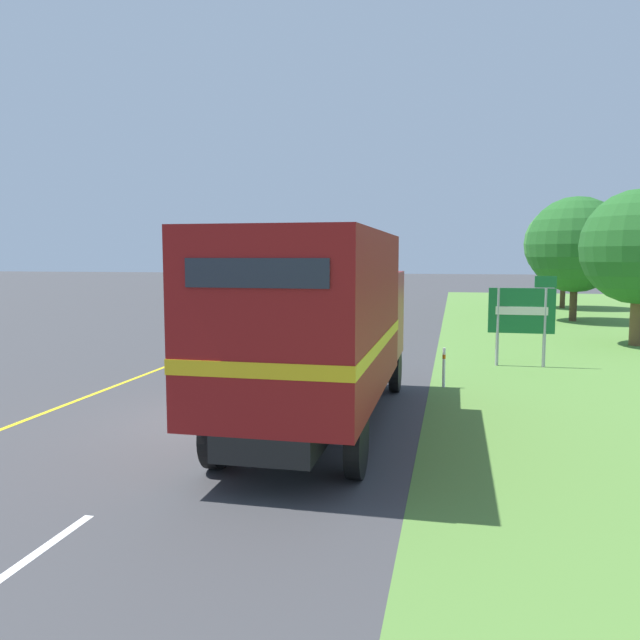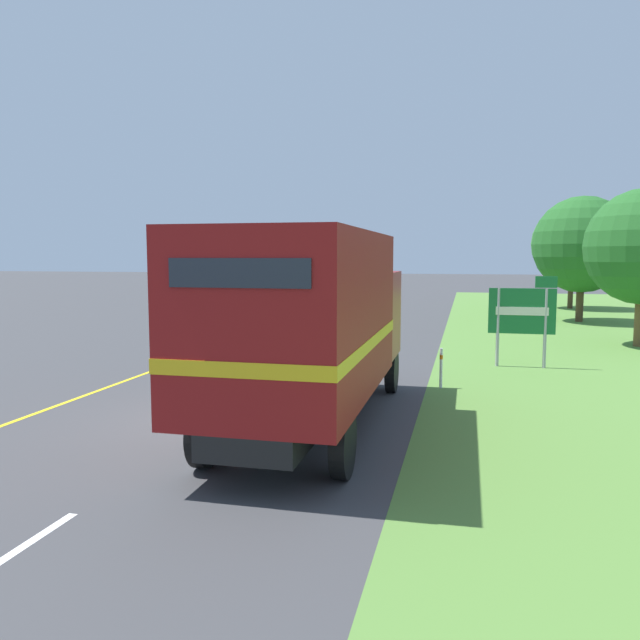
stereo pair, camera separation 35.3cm
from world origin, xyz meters
name	(u,v)px [view 2 (the right image)]	position (x,y,z in m)	size (l,w,h in m)	color
ground_plane	(219,419)	(0.00, 0.00, 0.00)	(200.00, 200.00, 0.00)	#3D3D3F
edge_line_yellow	(265,330)	(-3.70, 13.99, 0.00)	(0.12, 59.92, 0.01)	yellow
centre_dash_near	(233,409)	(0.00, 0.75, 0.00)	(0.12, 2.60, 0.01)	white
centre_dash_mid_a	(312,358)	(0.00, 7.35, 0.00)	(0.12, 2.60, 0.01)	white
centre_dash_mid_b	(351,332)	(0.00, 13.95, 0.00)	(0.12, 2.60, 0.01)	white
centre_dash_far	(375,317)	(0.00, 20.55, 0.00)	(0.12, 2.60, 0.01)	white
centre_dash_farthest	(390,307)	(0.00, 27.15, 0.00)	(0.12, 2.60, 0.01)	white
horse_trailer_truck	(311,321)	(1.90, -0.27, 1.96)	(2.43, 7.75, 3.50)	black
lead_car_white	(310,307)	(-1.83, 14.28, 0.99)	(1.80, 3.88, 1.98)	black
highway_sign	(523,313)	(6.12, 7.20, 1.54)	(1.81, 0.09, 2.56)	#9E9EA3
roadside_tree_mid	(582,245)	(9.79, 20.61, 3.65)	(4.53, 4.53, 5.92)	#4C3823
roadside_tree_far	(572,244)	(10.55, 28.45, 3.83)	(4.68, 4.68, 6.17)	#4C3823
delineator_post	(441,367)	(4.02, 3.85, 0.51)	(0.08, 0.08, 0.95)	white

